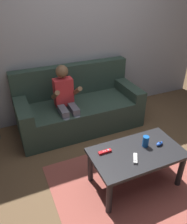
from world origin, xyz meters
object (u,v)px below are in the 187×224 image
object	(u,v)px
coffee_table	(136,157)
game_remote_white_far_corner	(135,159)
person_seated_on_couch	(66,99)
nunchuk_blue	(160,144)
couch	(78,107)
game_remote_red_near_edge	(105,152)
soda_can	(146,141)

from	to	relation	value
coffee_table	game_remote_white_far_corner	world-z (taller)	game_remote_white_far_corner
person_seated_on_couch	nunchuk_blue	xyz separation A→B (m)	(0.66, -1.17, -0.12)
game_remote_white_far_corner	nunchuk_blue	bearing A→B (deg)	13.48
couch	coffee_table	world-z (taller)	couch
couch	game_remote_red_near_edge	xyz separation A→B (m)	(-0.16, -1.23, 0.15)
person_seated_on_couch	game_remote_white_far_corner	bearing A→B (deg)	-76.43
coffee_table	game_remote_white_far_corner	size ratio (longest dim) A/B	6.94
couch	game_remote_red_near_edge	bearing A→B (deg)	-97.56
nunchuk_blue	soda_can	size ratio (longest dim) A/B	0.80
couch	game_remote_white_far_corner	size ratio (longest dim) A/B	12.94
game_remote_red_near_edge	nunchuk_blue	size ratio (longest dim) A/B	1.44
person_seated_on_couch	coffee_table	distance (m)	1.24
person_seated_on_couch	coffee_table	bearing A→B (deg)	-71.76
game_remote_red_near_edge	nunchuk_blue	world-z (taller)	nunchuk_blue
person_seated_on_couch	nunchuk_blue	world-z (taller)	person_seated_on_couch
person_seated_on_couch	game_remote_white_far_corner	xyz separation A→B (m)	(0.30, -1.25, -0.12)
game_remote_red_near_edge	coffee_table	bearing A→B (deg)	-21.33
couch	nunchuk_blue	bearing A→B (deg)	-72.65
coffee_table	person_seated_on_couch	bearing A→B (deg)	108.24
game_remote_white_far_corner	soda_can	xyz separation A→B (m)	(0.21, 0.14, 0.05)
coffee_table	game_remote_red_near_edge	size ratio (longest dim) A/B	6.82
coffee_table	nunchuk_blue	distance (m)	0.29
couch	soda_can	bearing A→B (deg)	-78.09
nunchuk_blue	game_remote_red_near_edge	bearing A→B (deg)	167.98
couch	person_seated_on_couch	size ratio (longest dim) A/B	1.76
couch	soda_can	distance (m)	1.35
person_seated_on_couch	coffee_table	size ratio (longest dim) A/B	1.06
nunchuk_blue	soda_can	xyz separation A→B (m)	(-0.15, 0.05, 0.04)
person_seated_on_couch	game_remote_red_near_edge	size ratio (longest dim) A/B	7.23
game_remote_white_far_corner	person_seated_on_couch	bearing A→B (deg)	103.57
soda_can	coffee_table	bearing A→B (deg)	-159.75
couch	game_remote_white_far_corner	xyz separation A→B (m)	(0.07, -1.44, 0.15)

